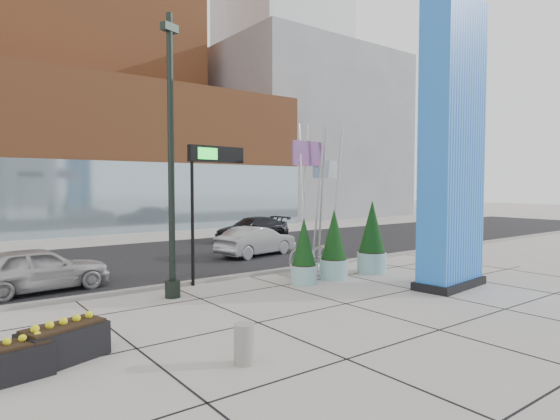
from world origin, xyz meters
TOP-DOWN VIEW (x-y plane):
  - ground at (0.00, 0.00)m, footprint 160.00×160.00m
  - street_asphalt at (0.00, 10.00)m, footprint 80.00×12.00m
  - curb_edge at (0.00, 4.00)m, footprint 80.00×0.30m
  - tower_podium at (1.00, 27.00)m, footprint 34.00×10.00m
  - tower_glass_front at (1.00, 22.20)m, footprint 34.00×0.60m
  - building_grey_parking at (26.00, 32.00)m, footprint 20.00×18.00m
  - building_pale_office at (36.00, 48.00)m, footprint 16.00×16.00m
  - blue_pylon at (5.29, -1.49)m, footprint 2.91×1.55m
  - lamp_post at (-2.58, 2.65)m, footprint 0.56×0.46m
  - public_art_sculpture at (3.31, 3.00)m, footprint 2.50×1.28m
  - concrete_bollard at (-3.68, -3.00)m, footprint 0.39×0.39m
  - overhead_street_sign at (-0.54, 3.80)m, footprint 2.21×0.43m
  - round_planter_east at (5.19, 1.80)m, footprint 1.11×1.11m
  - round_planter_mid at (3.20, 1.81)m, footprint 1.00×1.00m
  - round_planter_west at (1.80, 1.80)m, footprint 0.90×0.90m
  - box_planter_north at (-6.34, -0.83)m, footprint 1.69×1.23m
  - box_planter_south at (-7.31, -1.20)m, footprint 1.43×0.86m
  - car_white_west at (-5.63, 5.80)m, footprint 4.33×2.08m
  - car_silver_mid at (4.05, 7.96)m, footprint 4.38×2.29m
  - car_dark_east at (7.30, 13.19)m, footprint 4.95×2.27m

SIDE VIEW (x-z plane):
  - ground at x=0.00m, z-range 0.00..0.00m
  - street_asphalt at x=0.00m, z-range 0.00..0.02m
  - curb_edge at x=0.00m, z-range 0.00..0.12m
  - box_planter_south at x=-7.31m, z-range -0.03..0.71m
  - concrete_bollard at x=-3.68m, z-range 0.00..0.75m
  - box_planter_north at x=-6.34m, z-range -0.03..0.80m
  - car_silver_mid at x=4.05m, z-range 0.00..1.37m
  - car_dark_east at x=7.30m, z-range 0.00..1.40m
  - car_white_west at x=-5.63m, z-range 0.00..1.43m
  - round_planter_west at x=1.80m, z-range -0.06..2.19m
  - round_planter_mid at x=3.20m, z-range -0.07..2.43m
  - round_planter_east at x=5.19m, z-range -0.07..2.70m
  - public_art_sculpture at x=3.31m, z-range -1.34..4.30m
  - tower_glass_front at x=1.00m, z-range 0.00..5.00m
  - lamp_post at x=-2.58m, z-range -0.75..7.54m
  - overhead_street_sign at x=-0.54m, z-range 1.67..6.35m
  - blue_pylon at x=5.29m, z-range -0.16..9.12m
  - tower_podium at x=1.00m, z-range 0.00..11.00m
  - building_grey_parking at x=26.00m, z-range 0.00..18.00m
  - building_pale_office at x=36.00m, z-range 0.00..55.00m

